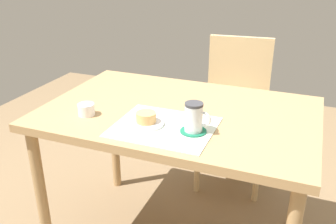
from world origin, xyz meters
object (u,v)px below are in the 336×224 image
at_px(coffee_mug, 194,117).
at_px(sugar_bowl, 86,110).
at_px(pastry, 146,117).
at_px(wooden_chair, 235,106).
at_px(pastry_plate, 146,123).
at_px(dining_table, 179,127).

bearing_deg(coffee_mug, sugar_bowl, -179.05).
bearing_deg(coffee_mug, pastry, -177.39).
bearing_deg(pastry, wooden_chair, 79.17).
xyz_separation_m(pastry_plate, coffee_mug, (0.20, 0.01, 0.06)).
height_order(wooden_chair, pastry_plate, wooden_chair).
bearing_deg(wooden_chair, dining_table, 75.75).
bearing_deg(pastry, sugar_bowl, 179.78).
relative_size(pastry_plate, coffee_mug, 1.26).
xyz_separation_m(wooden_chair, pastry, (-0.18, -0.92, 0.29)).
relative_size(wooden_chair, pastry, 11.20).
bearing_deg(pastry_plate, pastry, 0.00).
xyz_separation_m(coffee_mug, sugar_bowl, (-0.47, -0.01, -0.04)).
distance_m(pastry_plate, sugar_bowl, 0.28).
relative_size(pastry, coffee_mug, 0.71).
bearing_deg(pastry_plate, coffee_mug, 2.61).
distance_m(pastry_plate, pastry, 0.03).
height_order(dining_table, wooden_chair, wooden_chair).
bearing_deg(pastry_plate, dining_table, 71.03).
height_order(dining_table, pastry_plate, pastry_plate).
xyz_separation_m(pastry_plate, pastry, (0.00, 0.00, 0.03)).
distance_m(pastry, coffee_mug, 0.20).
distance_m(dining_table, pastry, 0.24).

